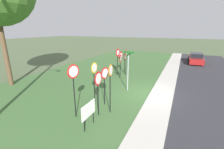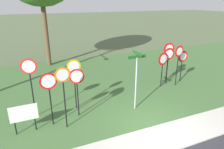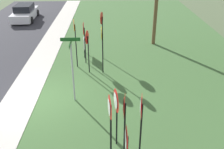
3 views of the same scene
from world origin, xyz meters
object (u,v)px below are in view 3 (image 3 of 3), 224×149
at_px(stop_sign_near_right, 87,43).
at_px(stop_sign_far_right, 102,40).
at_px(street_name_post, 72,65).
at_px(stop_sign_far_center, 102,25).
at_px(yield_sign_far_left, 116,105).
at_px(yield_sign_far_right, 124,112).
at_px(stop_sign_near_left, 84,34).
at_px(yield_sign_center, 126,144).
at_px(yield_sign_near_right, 110,116).
at_px(parked_hatchback_near, 25,13).
at_px(yield_sign_near_left, 141,114).
at_px(notice_board, 85,43).
at_px(stop_sign_far_left, 75,34).

height_order(stop_sign_near_right, stop_sign_far_right, stop_sign_far_right).
bearing_deg(street_name_post, stop_sign_far_center, 164.95).
relative_size(yield_sign_far_left, yield_sign_far_right, 0.92).
relative_size(stop_sign_near_left, stop_sign_far_center, 0.86).
distance_m(stop_sign_near_right, yield_sign_center, 7.59).
distance_m(yield_sign_far_right, street_name_post, 4.02).
bearing_deg(stop_sign_far_right, yield_sign_near_right, 1.64).
xyz_separation_m(yield_sign_far_right, yield_sign_center, (1.15, -0.01, -0.24)).
xyz_separation_m(stop_sign_near_left, yield_sign_far_left, (6.95, 1.57, -0.13)).
distance_m(yield_sign_near_right, yield_sign_far_right, 0.62).
bearing_deg(parked_hatchback_near, yield_sign_near_left, 23.69).
bearing_deg(notice_board, stop_sign_near_left, 4.23).
bearing_deg(stop_sign_far_center, stop_sign_far_right, 11.95).
height_order(stop_sign_far_left, yield_sign_far_right, stop_sign_far_left).
relative_size(stop_sign_near_left, street_name_post, 0.83).
distance_m(yield_sign_far_left, parked_hatchback_near, 18.45).
relative_size(yield_sign_near_right, street_name_post, 0.88).
bearing_deg(stop_sign_near_left, yield_sign_near_left, 13.12).
relative_size(stop_sign_far_left, stop_sign_far_center, 0.96).
height_order(stop_sign_near_left, yield_sign_far_right, stop_sign_near_left).
bearing_deg(stop_sign_far_right, stop_sign_far_left, -119.12).
xyz_separation_m(stop_sign_near_left, street_name_post, (4.04, -0.19, -0.02)).
bearing_deg(yield_sign_near_right, stop_sign_near_right, -178.24).
bearing_deg(stop_sign_far_right, notice_board, -156.06).
distance_m(yield_sign_far_left, notice_board, 8.27).
xyz_separation_m(yield_sign_far_left, yield_sign_center, (1.74, 0.22, -0.09)).
bearing_deg(yield_sign_far_left, yield_sign_far_right, 11.84).
distance_m(stop_sign_near_right, stop_sign_far_left, 1.06).
distance_m(stop_sign_far_left, stop_sign_far_right, 1.68).
relative_size(stop_sign_far_left, yield_sign_far_left, 1.24).
bearing_deg(yield_sign_far_right, notice_board, -160.52).
bearing_deg(stop_sign_near_left, street_name_post, -5.67).
bearing_deg(yield_sign_far_right, yield_sign_far_left, -151.34).
xyz_separation_m(yield_sign_near_left, notice_board, (-8.98, -2.37, -1.14)).
relative_size(yield_sign_near_left, yield_sign_center, 1.24).
height_order(stop_sign_far_left, stop_sign_far_center, stop_sign_far_center).
bearing_deg(yield_sign_center, yield_sign_near_left, 149.37).
bearing_deg(stop_sign_far_right, parked_hatchback_near, -147.83).
bearing_deg(yield_sign_near_right, stop_sign_far_left, -173.73).
distance_m(yield_sign_center, parked_hatchback_near, 20.12).
height_order(stop_sign_far_right, parked_hatchback_near, stop_sign_far_right).
height_order(stop_sign_near_right, notice_board, stop_sign_near_right).
xyz_separation_m(stop_sign_near_left, yield_sign_near_left, (7.87, 2.27, 0.18)).
bearing_deg(yield_sign_far_left, parked_hatchback_near, -164.68).
distance_m(stop_sign_far_right, yield_sign_far_left, 5.66).
xyz_separation_m(stop_sign_far_center, yield_sign_near_right, (8.59, 0.35, -0.12)).
relative_size(stop_sign_far_center, notice_board, 2.29).
height_order(yield_sign_center, parked_hatchback_near, yield_sign_center).
distance_m(stop_sign_far_right, yield_sign_center, 7.41).
bearing_deg(parked_hatchback_near, stop_sign_near_left, 30.55).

